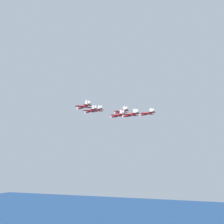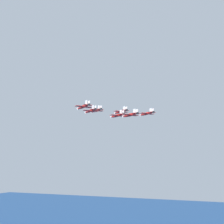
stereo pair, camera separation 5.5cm
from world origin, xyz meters
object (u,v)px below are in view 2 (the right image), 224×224
at_px(jet_slot_rear, 117,115).
at_px(jet_trailing, 130,115).
at_px(jet_left_wingman, 90,111).
at_px(jet_right_wingman, 120,112).
at_px(jet_lead, 96,110).
at_px(jet_left_outer, 83,107).
at_px(jet_right_outer, 146,114).

distance_m(jet_slot_rear, jet_trailing, 14.39).
bearing_deg(jet_left_wingman, jet_trailing, -156.12).
distance_m(jet_left_wingman, jet_slot_rear, 19.21).
bearing_deg(jet_slot_rear, jet_right_wingman, -41.03).
xyz_separation_m(jet_slot_rear, jet_trailing, (-8.35, -11.60, -1.73)).
distance_m(jet_left_wingman, jet_trailing, 31.60).
bearing_deg(jet_left_wingman, jet_right_wingman, -89.14).
bearing_deg(jet_lead, jet_left_wingman, 139.25).
distance_m(jet_left_wingman, jet_left_outer, 18.78).
xyz_separation_m(jet_lead, jet_right_wingman, (1.51, -18.69, -1.96)).
height_order(jet_left_wingman, jet_trailing, jet_left_wingman).
bearing_deg(jet_right_wingman, jet_right_outer, -140.07).
distance_m(jet_lead, jet_left_outer, 37.81).
height_order(jet_left_wingman, jet_left_outer, jet_left_wingman).
bearing_deg(jet_right_outer, jet_right_wingman, 41.46).
relative_size(jet_left_outer, jet_slot_rear, 1.03).
xyz_separation_m(jet_left_outer, jet_trailing, (11.37, -25.79, -4.92)).
height_order(jet_right_outer, jet_trailing, jet_right_outer).
bearing_deg(jet_left_outer, jet_slot_rear, -91.07).
relative_size(jet_right_wingman, jet_slot_rear, 1.03).
bearing_deg(jet_trailing, jet_right_wingman, -24.12).
bearing_deg(jet_trailing, jet_left_outer, 58.44).
xyz_separation_m(jet_lead, jet_slot_rear, (-16.69, -23.19, -7.98)).
height_order(jet_left_wingman, jet_slot_rear, jet_left_wingman).
relative_size(jet_left_outer, jet_trailing, 1.02).
xyz_separation_m(jet_left_wingman, jet_left_outer, (-18.21, -4.50, -0.97)).
bearing_deg(jet_right_wingman, jet_trailing, 156.54).
distance_m(jet_lead, jet_right_outer, 37.77).
relative_size(jet_right_wingman, jet_left_outer, 1.01).
height_order(jet_left_outer, jet_slot_rear, jet_left_outer).
distance_m(jet_lead, jet_trailing, 43.95).
xyz_separation_m(jet_left_outer, jet_slot_rear, (19.72, -14.19, -3.19)).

